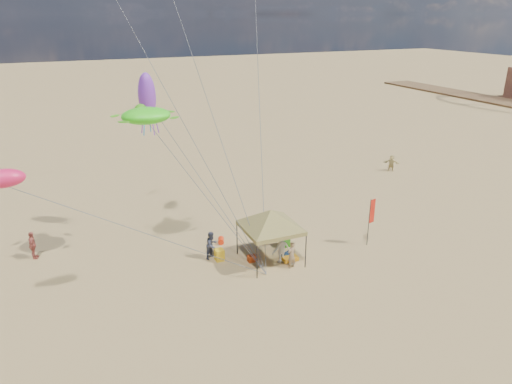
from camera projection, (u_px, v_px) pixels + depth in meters
ground at (278, 277)px, 25.85m from camera, size 280.00×280.00×0.00m
canopy_tent at (271, 212)px, 26.52m from camera, size 6.08×6.08×3.75m
feather_flag at (371, 214)px, 28.85m from camera, size 0.46×0.13×3.09m
cooler_red at (252, 258)px, 27.47m from camera, size 0.54×0.38×0.38m
cooler_blue at (285, 229)px, 31.25m from camera, size 0.54×0.38×0.38m
bag_navy at (286, 255)px, 27.93m from camera, size 0.69×0.54×0.36m
bag_orange at (221, 240)px, 29.66m from camera, size 0.54×0.69×0.36m
chair_green at (285, 241)px, 29.22m from camera, size 0.50×0.50×0.70m
chair_yellow at (219, 255)px, 27.54m from camera, size 0.50×0.50×0.70m
crate_grey at (291, 261)px, 27.25m from camera, size 0.34×0.30×0.28m
beach_cart at (290, 259)px, 27.42m from camera, size 0.90×0.50×0.24m
person_near_a at (291, 255)px, 26.58m from camera, size 0.69×0.57×1.62m
person_near_b at (212, 245)px, 27.64m from camera, size 1.03×0.97×1.69m
person_near_c at (281, 247)px, 27.14m from camera, size 1.31×0.88×1.88m
person_far_a at (33, 245)px, 27.56m from camera, size 0.59×1.07×1.72m
person_far_c at (391, 163)px, 43.15m from camera, size 1.35×1.28×1.52m
turtle_kite at (146, 116)px, 25.29m from camera, size 3.24×2.92×0.89m
fish_kite at (2, 179)px, 20.04m from camera, size 2.07×1.56×0.82m
squid_kite at (147, 96)px, 28.67m from camera, size 1.22×1.22×2.81m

